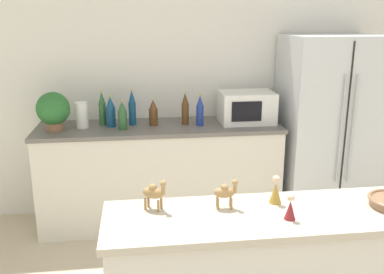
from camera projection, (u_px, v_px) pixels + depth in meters
wall_back at (213, 79)px, 4.07m from camera, size 8.00×0.06×2.55m
back_counter at (160, 174)px, 3.91m from camera, size 2.15×0.63×0.92m
refrigerator at (328, 129)px, 3.95m from camera, size 0.85×0.69×1.70m
potted_plant at (53, 110)px, 3.59m from camera, size 0.28×0.28×0.32m
paper_towel_roll at (82, 115)px, 3.68m from camera, size 0.11×0.11×0.22m
microwave at (246, 107)px, 3.86m from camera, size 0.48×0.37×0.28m
back_bottle_0 at (102, 109)px, 3.76m from camera, size 0.06×0.06×0.31m
back_bottle_1 at (200, 111)px, 3.75m from camera, size 0.07×0.07×0.28m
back_bottle_2 at (122, 116)px, 3.62m from camera, size 0.07×0.07×0.25m
back_bottle_3 at (111, 112)px, 3.71m from camera, size 0.08×0.08×0.28m
back_bottle_4 at (153, 113)px, 3.76m from camera, size 0.08×0.08×0.24m
back_bottle_5 at (132, 108)px, 3.77m from camera, size 0.06×0.06×0.32m
back_bottle_6 at (185, 109)px, 3.79m from camera, size 0.06×0.06×0.30m
camel_figurine at (154, 192)px, 2.01m from camera, size 0.12×0.10×0.15m
camel_figurine_second at (225, 192)px, 2.03m from camera, size 0.12×0.06×0.14m
wise_man_figurine_crimson at (276, 191)px, 2.09m from camera, size 0.06×0.06×0.14m
wise_man_figurine_purple at (290, 208)px, 1.92m from camera, size 0.05×0.05×0.12m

